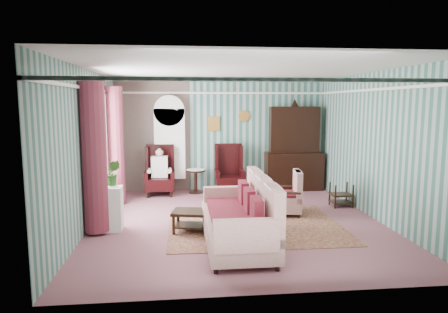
{
  "coord_description": "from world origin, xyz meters",
  "views": [
    {
      "loc": [
        -1.03,
        -7.45,
        2.29
      ],
      "look_at": [
        -0.18,
        0.6,
        1.2
      ],
      "focal_mm": 32.0,
      "sensor_mm": 36.0,
      "label": 1
    }
  ],
  "objects": [
    {
      "name": "floor",
      "position": [
        0.0,
        0.0,
        0.0
      ],
      "size": [
        6.0,
        6.0,
        0.0
      ],
      "primitive_type": "plane",
      "color": "#8A5059",
      "rests_on": "ground"
    },
    {
      "name": "room_shell",
      "position": [
        -0.62,
        0.18,
        2.01
      ],
      "size": [
        5.53,
        6.02,
        2.91
      ],
      "color": "#39685D",
      "rests_on": "ground"
    },
    {
      "name": "bookcase",
      "position": [
        -1.35,
        2.84,
        1.12
      ],
      "size": [
        0.8,
        0.28,
        2.24
      ],
      "primitive_type": "cube",
      "color": "silver",
      "rests_on": "floor"
    },
    {
      "name": "dresser_hutch",
      "position": [
        1.9,
        2.72,
        1.18
      ],
      "size": [
        1.5,
        0.56,
        2.36
      ],
      "primitive_type": "cube",
      "color": "black",
      "rests_on": "floor"
    },
    {
      "name": "wingback_left",
      "position": [
        -1.6,
        2.45,
        0.62
      ],
      "size": [
        0.76,
        0.8,
        1.25
      ],
      "primitive_type": "cube",
      "color": "black",
      "rests_on": "floor"
    },
    {
      "name": "wingback_right",
      "position": [
        0.15,
        2.45,
        0.62
      ],
      "size": [
        0.76,
        0.8,
        1.25
      ],
      "primitive_type": "cube",
      "color": "black",
      "rests_on": "floor"
    },
    {
      "name": "seated_woman",
      "position": [
        -1.6,
        2.45,
        0.59
      ],
      "size": [
        0.44,
        0.4,
        1.18
      ],
      "primitive_type": null,
      "color": "white",
      "rests_on": "floor"
    },
    {
      "name": "round_side_table",
      "position": [
        -0.7,
        2.6,
        0.3
      ],
      "size": [
        0.5,
        0.5,
        0.6
      ],
      "primitive_type": "cylinder",
      "color": "black",
      "rests_on": "floor"
    },
    {
      "name": "nest_table",
      "position": [
        2.47,
        0.9,
        0.27
      ],
      "size": [
        0.45,
        0.38,
        0.54
      ],
      "primitive_type": "cube",
      "color": "black",
      "rests_on": "floor"
    },
    {
      "name": "plant_stand",
      "position": [
        -2.4,
        -0.3,
        0.4
      ],
      "size": [
        0.55,
        0.35,
        0.8
      ],
      "primitive_type": "cube",
      "color": "silver",
      "rests_on": "floor"
    },
    {
      "name": "rug",
      "position": [
        0.3,
        -0.3,
        0.01
      ],
      "size": [
        3.2,
        2.6,
        0.01
      ],
      "primitive_type": "cube",
      "color": "#53201B",
      "rests_on": "floor"
    },
    {
      "name": "sofa",
      "position": [
        -0.18,
        -1.33,
        0.53
      ],
      "size": [
        0.9,
        2.27,
        1.07
      ],
      "primitive_type": "cube",
      "rotation": [
        0.0,
        0.0,
        1.57
      ],
      "color": "#C2BC96",
      "rests_on": "floor"
    },
    {
      "name": "floral_armchair",
      "position": [
        1.03,
        0.42,
        0.46
      ],
      "size": [
        0.88,
        0.86,
        0.91
      ],
      "primitive_type": "cube",
      "rotation": [
        0.0,
        0.0,
        1.42
      ],
      "color": "beige",
      "rests_on": "floor"
    },
    {
      "name": "coffee_table",
      "position": [
        -0.81,
        -0.54,
        0.19
      ],
      "size": [
        0.9,
        0.65,
        0.38
      ],
      "primitive_type": "cube",
      "rotation": [
        0.0,
        0.0,
        -0.19
      ],
      "color": "black",
      "rests_on": "floor"
    },
    {
      "name": "potted_plant_a",
      "position": [
        -2.51,
        -0.44,
        1.0
      ],
      "size": [
        0.46,
        0.44,
        0.4
      ],
      "primitive_type": "imported",
      "rotation": [
        0.0,
        0.0,
        -0.44
      ],
      "color": "#244B17",
      "rests_on": "plant_stand"
    },
    {
      "name": "potted_plant_b",
      "position": [
        -2.29,
        -0.16,
        1.03
      ],
      "size": [
        0.26,
        0.21,
        0.47
      ],
      "primitive_type": "imported",
      "rotation": [
        0.0,
        0.0,
        -0.02
      ],
      "color": "#224D18",
      "rests_on": "plant_stand"
    },
    {
      "name": "potted_plant_c",
      "position": [
        -2.5,
        -0.26,
        0.97
      ],
      "size": [
        0.24,
        0.24,
        0.34
      ],
      "primitive_type": "imported",
      "rotation": [
        0.0,
        0.0,
        0.29
      ],
      "color": "#244A17",
      "rests_on": "plant_stand"
    }
  ]
}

